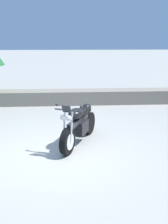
{
  "coord_description": "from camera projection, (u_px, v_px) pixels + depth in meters",
  "views": [
    {
      "loc": [
        0.26,
        -5.54,
        2.56
      ],
      "look_at": [
        0.68,
        1.2,
        0.65
      ],
      "focal_mm": 41.41,
      "sensor_mm": 36.0,
      "label": 1
    }
  ],
  "objects": [
    {
      "name": "stone_wall",
      "position": [
        62.0,
        97.0,
        10.53
      ],
      "size": [
        36.0,
        0.8,
        0.55
      ],
      "primitive_type": "cube",
      "color": "gray",
      "rests_on": "ground"
    },
    {
      "name": "ground_plane",
      "position": [
        58.0,
        153.0,
        6.0
      ],
      "size": [
        120.0,
        120.0,
        0.0
      ],
      "primitive_type": "plane",
      "color": "#A3A099"
    },
    {
      "name": "motorcycle_black_centre",
      "position": [
        78.0,
        125.0,
        6.47
      ],
      "size": [
        1.07,
        1.95,
        1.18
      ],
      "color": "black",
      "rests_on": "ground"
    }
  ]
}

